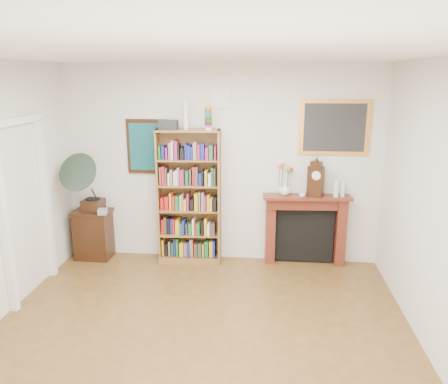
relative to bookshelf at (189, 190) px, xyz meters
name	(u,v)px	position (x,y,z in m)	size (l,w,h in m)	color
room	(189,221)	(0.43, -2.32, 0.33)	(4.51, 5.01, 2.81)	#563A1A
door_casing	(25,194)	(-1.77, -1.12, 0.19)	(0.08, 1.02, 2.17)	white
teal_poster	(147,147)	(-0.62, 0.16, 0.58)	(0.58, 0.04, 0.78)	black
small_picture	(220,97)	(0.43, 0.16, 1.28)	(0.26, 0.04, 0.30)	white
gilt_painting	(334,128)	(1.98, 0.16, 0.88)	(0.95, 0.04, 0.75)	orange
bookshelf	(189,190)	(0.00, 0.00, 0.00)	(0.90, 0.37, 2.21)	brown
side_cabinet	(94,234)	(-1.43, -0.04, -0.71)	(0.54, 0.39, 0.73)	black
fireplace	(305,224)	(1.65, 0.09, -0.48)	(1.23, 0.36, 1.02)	#551D13
gramophone	(87,179)	(-1.41, -0.17, 0.16)	(0.60, 0.72, 0.89)	black
cd_stack	(103,211)	(-1.21, -0.18, -0.30)	(0.12, 0.12, 0.08)	#ABADB8
mantel_clock	(316,180)	(1.75, 0.02, 0.18)	(0.24, 0.19, 0.48)	black
flower_vase	(285,189)	(1.34, 0.05, 0.03)	(0.17, 0.17, 0.17)	white
teacup	(302,195)	(1.58, -0.05, -0.02)	(0.08, 0.08, 0.07)	silver
bottle_left	(336,188)	(2.04, 0.01, 0.07)	(0.07, 0.07, 0.24)	silver
bottle_right	(343,189)	(2.13, 0.04, 0.05)	(0.06, 0.06, 0.20)	silver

